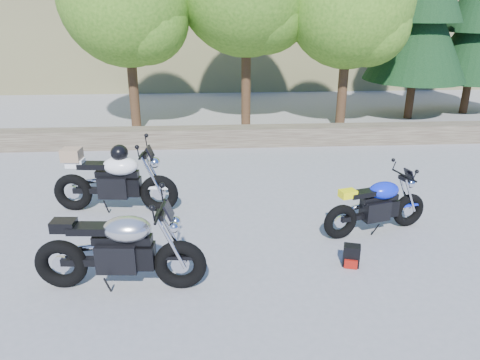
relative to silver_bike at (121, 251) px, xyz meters
name	(u,v)px	position (x,y,z in m)	size (l,w,h in m)	color
ground	(231,247)	(1.52, 1.01, -0.57)	(90.00, 90.00, 0.00)	gray
stone_wall	(222,136)	(1.52, 6.51, -0.32)	(22.00, 0.55, 0.50)	#4A3D31
tree_decid_left	(130,0)	(-0.88, 8.15, 3.07)	(3.67, 3.67, 5.62)	#382314
tree_decid_right	(354,6)	(5.22, 7.95, 2.93)	(3.54, 3.54, 5.41)	#382314
conifer_far	(480,12)	(9.92, 9.81, 2.70)	(2.82, 2.82, 6.27)	#382314
silver_bike	(121,251)	(0.00, 0.00, 0.00)	(2.32, 0.74, 1.17)	black
white_bike	(114,179)	(-0.55, 2.52, 0.06)	(2.31, 0.73, 1.28)	black
blue_bike	(377,206)	(3.96, 1.38, -0.09)	(1.90, 0.77, 0.97)	black
backpack	(351,256)	(3.26, 0.35, -0.41)	(0.28, 0.26, 0.33)	black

